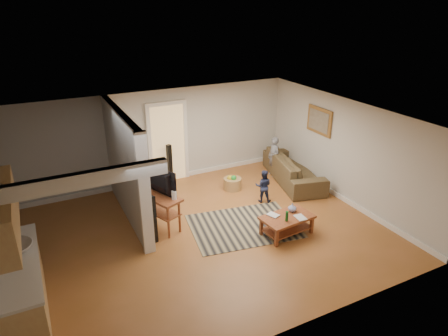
% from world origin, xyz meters
% --- Properties ---
extents(ground, '(7.50, 7.50, 0.00)m').
position_xyz_m(ground, '(0.00, 0.00, 0.00)').
color(ground, brown).
rests_on(ground, ground).
extents(room_shell, '(7.54, 6.02, 2.52)m').
position_xyz_m(room_shell, '(-1.07, 0.43, 1.46)').
color(room_shell, beige).
rests_on(room_shell, ground).
extents(area_rug, '(2.53, 2.02, 0.01)m').
position_xyz_m(area_rug, '(0.93, -0.09, 0.01)').
color(area_rug, black).
rests_on(area_rug, ground).
extents(sofa, '(1.52, 2.60, 0.71)m').
position_xyz_m(sofa, '(3.30, 1.38, 0.00)').
color(sofa, '#403A20').
rests_on(sofa, ground).
extents(coffee_table, '(1.14, 0.73, 0.64)m').
position_xyz_m(coffee_table, '(1.61, -0.76, 0.33)').
color(coffee_table, maroon).
rests_on(coffee_table, ground).
extents(tv_console, '(0.91, 1.33, 1.07)m').
position_xyz_m(tv_console, '(-0.73, 0.76, 0.71)').
color(tv_console, maroon).
rests_on(tv_console, ground).
extents(speaker_left, '(0.13, 0.13, 1.05)m').
position_xyz_m(speaker_left, '(-1.00, 0.19, 0.52)').
color(speaker_left, black).
rests_on(speaker_left, ground).
extents(speaker_right, '(0.14, 0.14, 1.11)m').
position_xyz_m(speaker_right, '(0.23, 2.70, 0.56)').
color(speaker_right, black).
rests_on(speaker_right, ground).
extents(toy_basket, '(0.46, 0.46, 0.41)m').
position_xyz_m(toy_basket, '(1.58, 1.66, 0.17)').
color(toy_basket, olive).
rests_on(toy_basket, ground).
extents(child, '(0.28, 0.42, 1.13)m').
position_xyz_m(child, '(3.00, 1.92, 0.00)').
color(child, slate).
rests_on(child, ground).
extents(toddler, '(0.51, 0.48, 0.83)m').
position_xyz_m(toddler, '(1.92, 0.72, 0.00)').
color(toddler, '#202643').
rests_on(toddler, ground).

